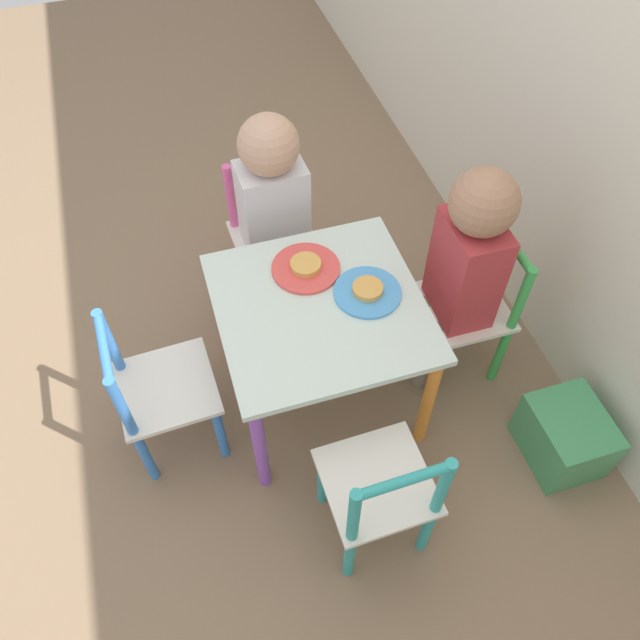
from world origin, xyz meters
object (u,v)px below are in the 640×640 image
plate_back (367,291)px  child_left (274,203)px  chair_green (468,310)px  kids_table (320,321)px  chair_blue (159,393)px  chair_teal (380,493)px  child_back (464,264)px  plate_left (306,267)px  storage_bin (565,436)px  chair_pink (273,238)px

plate_back → child_left: bearing=-159.7°
chair_green → kids_table: bearing=-90.0°
kids_table → child_left: child_left is taller
kids_table → chair_blue: 0.48m
chair_teal → child_back: (-0.46, 0.40, 0.22)m
child_left → plate_back: 0.44m
plate_left → storage_bin: bearing=48.5°
chair_blue → plate_back: (-0.02, 0.60, 0.20)m
storage_bin → child_back: bearing=-153.4°
chair_teal → plate_left: (-0.60, -0.01, 0.20)m
chair_pink → storage_bin: chair_pink is taller
child_back → plate_left: 0.43m
child_left → plate_back: (0.41, 0.15, -0.01)m
chair_green → child_back: 0.23m
child_left → plate_left: 0.28m
chair_green → child_back: bearing=-90.0°
child_back → chair_blue: bearing=-88.3°
chair_teal → plate_back: bearing=-106.0°
child_back → child_left: (-0.41, -0.43, -0.02)m
chair_blue → child_back: child_back is taller
child_back → plate_left: size_ratio=4.04×
plate_back → storage_bin: plate_back is taller
kids_table → storage_bin: kids_table is taller
kids_table → chair_green: 0.48m
chair_pink → storage_bin: 1.09m
chair_green → child_left: (-0.41, -0.49, 0.20)m
plate_back → storage_bin: (0.41, 0.48, -0.35)m
chair_blue → plate_left: bearing=-74.3°
chair_green → chair_pink: (-0.47, -0.49, 0.00)m
kids_table → chair_pink: chair_pink is taller
plate_left → chair_teal: bearing=0.9°
chair_teal → plate_back: size_ratio=2.81×
plate_back → chair_green: bearing=89.2°
chair_green → plate_back: chair_green is taller
chair_blue → storage_bin: (0.39, 1.08, -0.16)m
kids_table → chair_pink: bearing=-177.5°
chair_teal → child_back: size_ratio=0.67×
chair_blue → child_back: bearing=-91.5°
chair_pink → plate_left: 0.39m
child_left → storage_bin: (0.82, 0.63, -0.36)m
chair_green → chair_pink: bearing=-133.4°
chair_pink → plate_back: bearing=-74.3°
chair_blue → chair_teal: 0.65m
child_back → plate_left: child_back is taller
plate_back → chair_teal: bearing=-14.8°
kids_table → chair_teal: bearing=1.2°
chair_blue → child_left: 0.65m
chair_blue → plate_left: (-0.16, 0.47, 0.20)m
chair_green → chair_teal: size_ratio=1.00×
child_back → chair_teal: bearing=-40.2°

